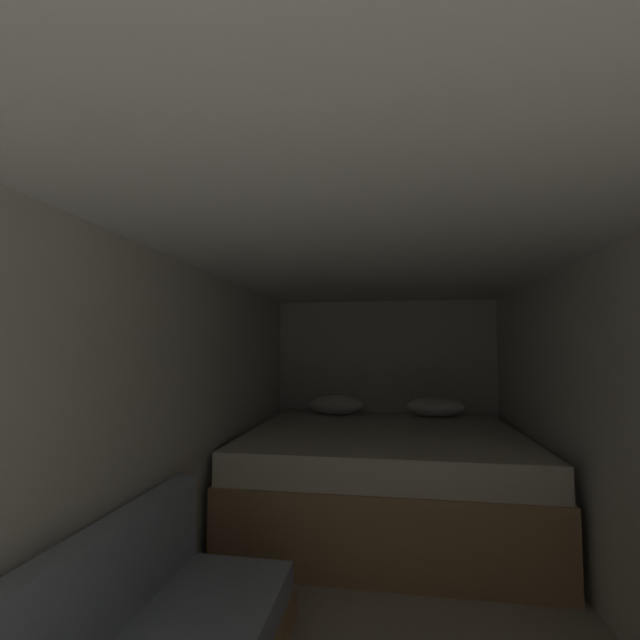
% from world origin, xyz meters
% --- Properties ---
extents(ground_plane, '(7.01, 7.01, 0.00)m').
position_xyz_m(ground_plane, '(0.00, 1.95, 0.00)').
color(ground_plane, '#B2A893').
extents(wall_back, '(2.45, 0.05, 1.98)m').
position_xyz_m(wall_back, '(0.00, 4.48, 0.99)').
color(wall_back, silver).
rests_on(wall_back, ground).
extents(wall_left, '(0.05, 5.01, 1.98)m').
position_xyz_m(wall_left, '(-1.20, 1.95, 0.99)').
color(wall_left, silver).
rests_on(wall_left, ground).
extents(wall_right, '(0.05, 5.01, 1.98)m').
position_xyz_m(wall_right, '(1.20, 1.95, 0.99)').
color(wall_right, silver).
rests_on(wall_right, ground).
extents(ceiling_slab, '(2.45, 5.01, 0.05)m').
position_xyz_m(ceiling_slab, '(0.00, 1.95, 2.00)').
color(ceiling_slab, white).
rests_on(ceiling_slab, wall_left).
extents(bed, '(2.23, 2.03, 0.97)m').
position_xyz_m(bed, '(0.00, 3.41, 0.39)').
color(bed, tan).
rests_on(bed, ground).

